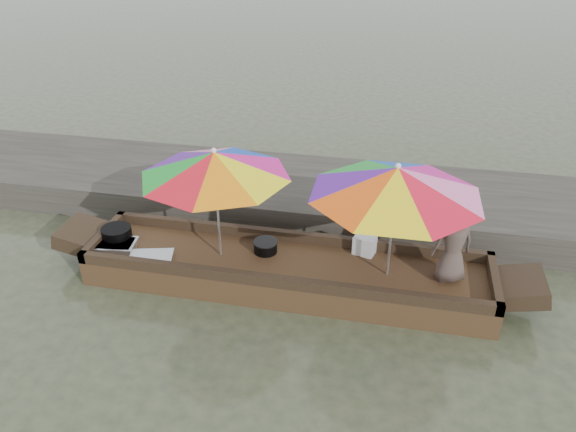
% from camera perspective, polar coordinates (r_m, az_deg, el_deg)
% --- Properties ---
extents(water, '(80.00, 80.00, 0.00)m').
position_cam_1_polar(water, '(7.68, -0.16, -6.89)').
color(water, '#333B28').
rests_on(water, ground).
extents(dock, '(22.00, 2.20, 0.50)m').
position_cam_1_polar(dock, '(9.40, 2.66, 2.10)').
color(dock, '#2D2B26').
rests_on(dock, ground).
extents(boat_hull, '(5.38, 1.20, 0.35)m').
position_cam_1_polar(boat_hull, '(7.58, -0.16, -5.82)').
color(boat_hull, '#3E2612').
rests_on(boat_hull, water).
extents(cooking_pot, '(0.42, 0.42, 0.22)m').
position_cam_1_polar(cooking_pot, '(8.23, -16.99, -1.82)').
color(cooking_pot, black).
rests_on(cooking_pot, boat_hull).
extents(tray_crayfish, '(0.62, 0.47, 0.09)m').
position_cam_1_polar(tray_crayfish, '(8.11, -17.17, -2.88)').
color(tray_crayfish, silver).
rests_on(tray_crayfish, boat_hull).
extents(tray_scallop, '(0.65, 0.53, 0.06)m').
position_cam_1_polar(tray_scallop, '(7.73, -13.75, -4.18)').
color(tray_scallop, silver).
rests_on(tray_scallop, boat_hull).
extents(charcoal_grill, '(0.32, 0.32, 0.15)m').
position_cam_1_polar(charcoal_grill, '(7.67, -2.31, -3.17)').
color(charcoal_grill, black).
rests_on(charcoal_grill, boat_hull).
extents(supply_bag, '(0.33, 0.28, 0.26)m').
position_cam_1_polar(supply_bag, '(7.67, 7.80, -2.92)').
color(supply_bag, silver).
rests_on(supply_bag, boat_hull).
extents(vendor, '(0.60, 0.51, 1.05)m').
position_cam_1_polar(vendor, '(7.18, 16.46, -2.70)').
color(vendor, '#4C3D37').
rests_on(vendor, boat_hull).
extents(umbrella_bow, '(2.05, 2.05, 1.55)m').
position_cam_1_polar(umbrella_bow, '(7.30, -7.19, 1.21)').
color(umbrella_bow, '#E51486').
rests_on(umbrella_bow, boat_hull).
extents(umbrella_stern, '(2.80, 2.80, 1.55)m').
position_cam_1_polar(umbrella_stern, '(6.96, 10.56, -0.60)').
color(umbrella_stern, '#E5148E').
rests_on(umbrella_stern, boat_hull).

